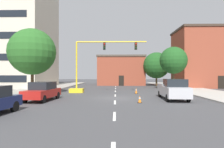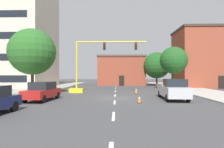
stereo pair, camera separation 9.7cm
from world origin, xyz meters
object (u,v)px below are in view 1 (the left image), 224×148
object	(u,v)px
tree_right_far	(156,65)
traffic_signal_gantry	(87,75)
sedan_red_near_left	(43,91)
tree_left_near	(32,52)
tree_right_mid	(173,60)
traffic_cone_roadside_b	(136,91)
traffic_cone_roadside_a	(140,99)
pickup_truck_silver	(173,89)

from	to	relation	value
tree_right_far	traffic_signal_gantry	bearing A→B (deg)	-129.03
sedan_red_near_left	tree_left_near	bearing A→B (deg)	122.27
tree_right_mid	traffic_cone_roadside_b	world-z (taller)	tree_right_mid
sedan_red_near_left	traffic_cone_roadside_a	xyz separation A→B (m)	(8.80, -1.22, -0.58)
traffic_signal_gantry	tree_left_near	distance (m)	7.25
tree_right_far	traffic_cone_roadside_b	bearing A→B (deg)	-109.94
traffic_cone_roadside_b	pickup_truck_silver	bearing A→B (deg)	-61.62
tree_right_far	traffic_cone_roadside_a	bearing A→B (deg)	-104.99
pickup_truck_silver	sedan_red_near_left	size ratio (longest dim) A/B	1.18
tree_right_far	sedan_red_near_left	bearing A→B (deg)	-123.46
sedan_red_near_left	traffic_cone_roadside_b	world-z (taller)	sedan_red_near_left
tree_right_far	tree_right_mid	distance (m)	9.68
traffic_signal_gantry	pickup_truck_silver	distance (m)	11.63
traffic_signal_gantry	sedan_red_near_left	xyz separation A→B (m)	(-2.89, -7.85, -1.42)
traffic_signal_gantry	sedan_red_near_left	size ratio (longest dim) A/B	2.19
tree_left_near	traffic_cone_roadside_b	distance (m)	13.47
pickup_truck_silver	sedan_red_near_left	distance (m)	12.34
tree_left_near	tree_right_far	bearing A→B (deg)	44.39
pickup_truck_silver	traffic_cone_roadside_b	bearing A→B (deg)	118.38
pickup_truck_silver	traffic_cone_roadside_b	distance (m)	6.28
sedan_red_near_left	pickup_truck_silver	bearing A→B (deg)	5.23
pickup_truck_silver	traffic_cone_roadside_a	distance (m)	4.26
tree_right_far	traffic_cone_roadside_a	world-z (taller)	tree_right_far
traffic_cone_roadside_b	tree_right_mid	bearing A→B (deg)	45.86
pickup_truck_silver	traffic_cone_roadside_a	world-z (taller)	pickup_truck_silver
traffic_signal_gantry	tree_right_mid	bearing A→B (deg)	23.44
pickup_truck_silver	traffic_cone_roadside_b	xyz separation A→B (m)	(-2.97, 5.50, -0.61)
traffic_signal_gantry	tree_right_far	distance (m)	19.87
tree_right_far	pickup_truck_silver	world-z (taller)	tree_right_far
traffic_cone_roadside_b	traffic_signal_gantry	bearing A→B (deg)	169.19
tree_left_near	tree_right_mid	distance (m)	21.03
tree_right_far	traffic_cone_roadside_b	size ratio (longest dim) A/B	9.59
traffic_signal_gantry	tree_right_far	xyz separation A→B (m)	(12.45, 15.35, 2.03)
traffic_cone_roadside_a	tree_right_far	bearing A→B (deg)	75.01
tree_right_mid	traffic_cone_roadside_a	distance (m)	17.02
sedan_red_near_left	traffic_cone_roadside_a	world-z (taller)	sedan_red_near_left
traffic_signal_gantry	traffic_cone_roadside_b	world-z (taller)	traffic_signal_gantry
tree_right_mid	traffic_cone_roadside_b	bearing A→B (deg)	-134.14
traffic_signal_gantry	traffic_cone_roadside_a	world-z (taller)	traffic_signal_gantry
tree_right_far	sedan_red_near_left	distance (m)	28.03
traffic_cone_roadside_a	traffic_cone_roadside_b	xyz separation A→B (m)	(0.52, 7.84, 0.06)
tree_left_near	sedan_red_near_left	distance (m)	7.32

